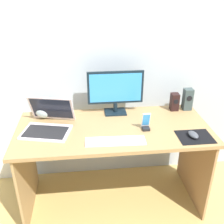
# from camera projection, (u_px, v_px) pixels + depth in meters

# --- Properties ---
(ground_plane) EXTENTS (8.00, 8.00, 0.00)m
(ground_plane) POSITION_uv_depth(u_px,v_px,m) (113.00, 199.00, 2.38)
(ground_plane) COLOR tan
(wall_back) EXTENTS (6.00, 0.04, 2.50)m
(wall_back) POSITION_uv_depth(u_px,v_px,m) (108.00, 48.00, 2.20)
(wall_back) COLOR #A6B1BA
(wall_back) RESTS_ON ground_plane
(desk) EXTENTS (1.48, 0.67, 0.74)m
(desk) POSITION_uv_depth(u_px,v_px,m) (113.00, 143.00, 2.11)
(desk) COLOR #9D794B
(desk) RESTS_ON ground_plane
(monitor) EXTENTS (0.46, 0.14, 0.37)m
(monitor) POSITION_uv_depth(u_px,v_px,m) (115.00, 91.00, 2.18)
(monitor) COLOR black
(monitor) RESTS_ON desk
(speaker_right) EXTENTS (0.07, 0.07, 0.19)m
(speaker_right) POSITION_uv_depth(u_px,v_px,m) (188.00, 99.00, 2.29)
(speaker_right) COLOR #354343
(speaker_right) RESTS_ON desk
(speaker_near_monitor) EXTENTS (0.07, 0.07, 0.15)m
(speaker_near_monitor) POSITION_uv_depth(u_px,v_px,m) (174.00, 102.00, 2.29)
(speaker_near_monitor) COLOR black
(speaker_near_monitor) RESTS_ON desk
(laptop) EXTENTS (0.41, 0.40, 0.23)m
(laptop) POSITION_uv_depth(u_px,v_px,m) (48.00, 124.00, 2.00)
(laptop) COLOR silver
(laptop) RESTS_ON desk
(fishbowl) EXTENTS (0.18, 0.18, 0.18)m
(fishbowl) POSITION_uv_depth(u_px,v_px,m) (44.00, 107.00, 2.17)
(fishbowl) COLOR silver
(fishbowl) RESTS_ON desk
(keyboard_external) EXTENTS (0.43, 0.13, 0.01)m
(keyboard_external) POSITION_uv_depth(u_px,v_px,m) (115.00, 141.00, 1.86)
(keyboard_external) COLOR white
(keyboard_external) RESTS_ON desk
(mousepad) EXTENTS (0.25, 0.20, 0.00)m
(mousepad) POSITION_uv_depth(u_px,v_px,m) (195.00, 137.00, 1.92)
(mousepad) COLOR black
(mousepad) RESTS_ON desk
(mouse) EXTENTS (0.08, 0.11, 0.04)m
(mouse) POSITION_uv_depth(u_px,v_px,m) (193.00, 135.00, 1.91)
(mouse) COLOR #42464D
(mouse) RESTS_ON mousepad
(phone_in_dock) EXTENTS (0.06, 0.06, 0.14)m
(phone_in_dock) POSITION_uv_depth(u_px,v_px,m) (146.00, 124.00, 2.00)
(phone_in_dock) COLOR black
(phone_in_dock) RESTS_ON desk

